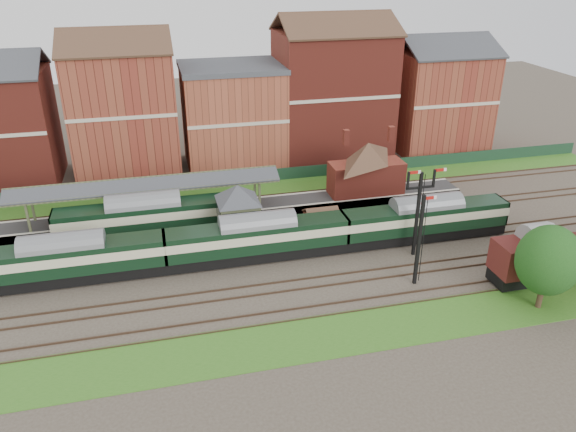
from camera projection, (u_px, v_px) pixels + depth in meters
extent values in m
plane|color=#473D33|center=(278.00, 257.00, 50.65)|extent=(160.00, 160.00, 0.00)
cube|color=#2D6619|center=(247.00, 190.00, 64.64)|extent=(90.00, 4.50, 0.06)
cube|color=#2D6619|center=(316.00, 337.00, 40.13)|extent=(90.00, 5.00, 0.06)
cube|color=#193823|center=(244.00, 177.00, 66.08)|extent=(90.00, 0.12, 1.50)
cube|color=#2D2D2D|center=(210.00, 213.00, 57.88)|extent=(55.00, 3.40, 1.00)
cube|color=#526648|center=(239.00, 233.00, 52.32)|extent=(3.40, 3.20, 2.40)
cube|color=#454E31|center=(238.00, 211.00, 51.37)|extent=(3.60, 3.40, 2.00)
pyramid|color=#383A3F|center=(238.00, 193.00, 50.59)|extent=(5.40, 5.40, 1.60)
cube|color=maroon|center=(321.00, 224.00, 54.09)|extent=(3.00, 2.40, 2.20)
cube|color=#4C3323|center=(324.00, 214.00, 52.90)|extent=(3.20, 1.34, 0.79)
cube|color=#4C3323|center=(320.00, 208.00, 54.04)|extent=(3.20, 1.34, 0.79)
cube|color=maroon|center=(366.00, 178.00, 60.58)|extent=(8.00, 3.00, 3.50)
pyramid|color=#4C3323|center=(368.00, 153.00, 59.35)|extent=(8.10, 8.10, 2.20)
cube|color=maroon|center=(346.00, 150.00, 58.60)|extent=(0.60, 0.60, 1.60)
cube|color=maroon|center=(390.00, 146.00, 59.68)|extent=(0.60, 0.60, 1.60)
cube|color=#454E31|center=(27.00, 216.00, 52.12)|extent=(0.22, 0.22, 3.40)
cube|color=#454E31|center=(255.00, 184.00, 59.15)|extent=(0.22, 0.22, 3.40)
cube|color=#383A3F|center=(146.00, 185.00, 53.98)|extent=(26.00, 1.99, 0.90)
cube|color=#383A3F|center=(146.00, 178.00, 55.65)|extent=(26.00, 1.99, 0.90)
cube|color=#454E31|center=(146.00, 178.00, 54.65)|extent=(26.00, 0.20, 0.20)
cube|color=black|center=(417.00, 215.00, 49.32)|extent=(0.25, 0.25, 8.00)
cube|color=black|center=(420.00, 187.00, 48.20)|extent=(2.60, 0.18, 0.18)
cube|color=#B2140F|center=(415.00, 172.00, 47.43)|extent=(1.10, 0.08, 0.25)
cube|color=#B2140F|center=(441.00, 170.00, 47.95)|extent=(1.10, 0.08, 0.25)
cube|color=black|center=(419.00, 241.00, 44.95)|extent=(0.25, 0.25, 8.00)
cube|color=#B2140F|center=(430.00, 198.00, 43.47)|extent=(1.10, 0.08, 0.25)
cube|color=maroon|center=(124.00, 113.00, 66.48)|extent=(12.00, 10.00, 15.00)
cube|color=#9A4B31|center=(233.00, 118.00, 69.94)|extent=(12.00, 10.00, 12.00)
cube|color=maroon|center=(333.00, 96.00, 71.88)|extent=(14.00, 10.00, 16.00)
cube|color=maroon|center=(438.00, 101.00, 75.77)|extent=(12.00, 10.00, 13.00)
cube|color=black|center=(68.00, 276.00, 46.50)|extent=(16.05, 2.25, 0.98)
cube|color=black|center=(65.00, 258.00, 45.78)|extent=(16.05, 2.50, 2.32)
cube|color=beige|center=(64.00, 255.00, 45.66)|extent=(16.07, 2.54, 0.80)
cube|color=slate|center=(62.00, 245.00, 45.23)|extent=(16.05, 2.50, 0.54)
cube|color=black|center=(258.00, 253.00, 49.97)|extent=(16.05, 2.25, 0.98)
cube|color=black|center=(258.00, 237.00, 49.25)|extent=(16.05, 2.50, 2.32)
cube|color=beige|center=(258.00, 234.00, 49.13)|extent=(16.07, 2.54, 0.80)
cube|color=slate|center=(257.00, 223.00, 48.69)|extent=(16.05, 2.50, 0.54)
cube|color=black|center=(424.00, 233.00, 53.43)|extent=(16.05, 2.25, 0.98)
cube|color=black|center=(425.00, 218.00, 52.72)|extent=(16.05, 2.50, 2.32)
cube|color=beige|center=(426.00, 215.00, 52.60)|extent=(16.07, 2.54, 0.80)
cube|color=slate|center=(427.00, 205.00, 52.16)|extent=(16.05, 2.50, 0.54)
cube|color=black|center=(147.00, 232.00, 53.58)|extent=(16.46, 2.30, 1.01)
cube|color=black|center=(145.00, 216.00, 52.85)|extent=(16.46, 2.56, 2.38)
cube|color=beige|center=(144.00, 213.00, 52.73)|extent=(16.48, 2.60, 0.82)
cube|color=slate|center=(143.00, 203.00, 52.28)|extent=(16.46, 2.56, 0.55)
cube|color=black|center=(530.00, 274.00, 46.68)|extent=(6.70, 2.47, 1.00)
cube|color=#4E1916|center=(534.00, 255.00, 45.89)|extent=(6.70, 2.90, 2.68)
cube|color=gray|center=(538.00, 239.00, 45.25)|extent=(6.70, 2.90, 0.49)
cylinder|color=#382619|center=(542.00, 290.00, 42.84)|extent=(0.44, 0.44, 3.24)
ellipsoid|color=#123D11|center=(549.00, 260.00, 41.72)|extent=(4.77, 4.77, 5.48)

